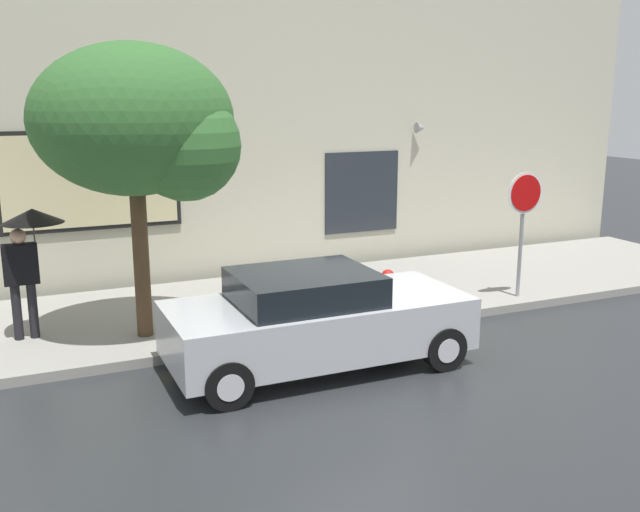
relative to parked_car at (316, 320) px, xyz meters
The scene contains 8 objects.
ground_plane 0.95m from the parked_car, ahead, with size 60.00×60.00×0.00m, color #282B2D.
sidewalk 3.09m from the parked_car, 78.12° to the left, with size 20.00×4.00×0.15m, color gray.
building_facade 6.15m from the parked_car, 83.72° to the left, with size 20.00×0.67×7.00m.
parked_car is the anchor object (origin of this frame).
fire_hydrant 2.63m from the parked_car, 37.92° to the left, with size 0.30×0.44×0.73m.
pedestrian_with_umbrella 4.56m from the parked_car, 144.92° to the left, with size 0.94×0.92×2.02m.
street_tree 3.81m from the parked_car, 135.54° to the left, with size 2.99×2.54×4.46m.
stop_sign 5.03m from the parked_car, 15.90° to the left, with size 0.76×0.10×2.33m.
Camera 1 is at (-4.48, -8.83, 3.88)m, focal length 39.97 mm.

